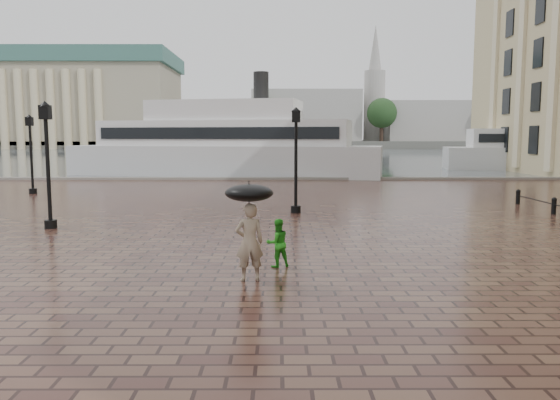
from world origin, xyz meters
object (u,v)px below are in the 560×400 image
Objects in this scene: street_lamps at (119,158)px; child_pedestrian at (277,243)px; adult_pedestrian at (249,242)px; ferry_near at (226,145)px.

street_lamps reaches higher than child_pedestrian.
street_lamps is 12.51× the size of child_pedestrian.
child_pedestrian is at bearing -129.24° from adult_pedestrian.
ferry_near is (-3.82, 34.21, 1.68)m from adult_pedestrian.
child_pedestrian is 33.26m from ferry_near.
street_lamps is 0.57× the size of ferry_near.
ferry_near reaches higher than street_lamps.
street_lamps is at bearing -75.40° from adult_pedestrian.
adult_pedestrian is 1.48m from child_pedestrian.
child_pedestrian is (0.64, 1.31, -0.28)m from adult_pedestrian.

